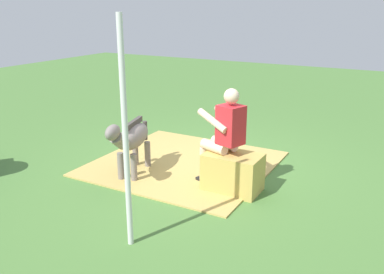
# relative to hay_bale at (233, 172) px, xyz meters

# --- Properties ---
(ground_plane) EXTENTS (24.00, 24.00, 0.00)m
(ground_plane) POSITION_rel_hay_bale_xyz_m (0.78, -0.48, -0.26)
(ground_plane) COLOR #4C7A38
(hay_patch) EXTENTS (2.63, 2.56, 0.02)m
(hay_patch) POSITION_rel_hay_bale_xyz_m (1.06, -0.51, -0.25)
(hay_patch) COLOR tan
(hay_patch) RESTS_ON ground
(hay_bale) EXTENTS (0.75, 0.49, 0.52)m
(hay_bale) POSITION_rel_hay_bale_xyz_m (0.00, 0.00, 0.00)
(hay_bale) COLOR tan
(hay_bale) RESTS_ON ground
(person_seated) EXTENTS (0.72, 0.55, 1.40)m
(person_seated) POSITION_rel_hay_bale_xyz_m (0.16, -0.04, 0.52)
(person_seated) COLOR beige
(person_seated) RESTS_ON ground
(pony_standing) EXTENTS (0.55, 1.32, 0.95)m
(pony_standing) POSITION_rel_hay_bale_xyz_m (1.48, 0.25, 0.32)
(pony_standing) COLOR slate
(pony_standing) RESTS_ON ground
(tent_pole_left) EXTENTS (0.06, 0.06, 2.35)m
(tent_pole_left) POSITION_rel_hay_bale_xyz_m (0.41, 1.73, 0.92)
(tent_pole_left) COLOR silver
(tent_pole_left) RESTS_ON ground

